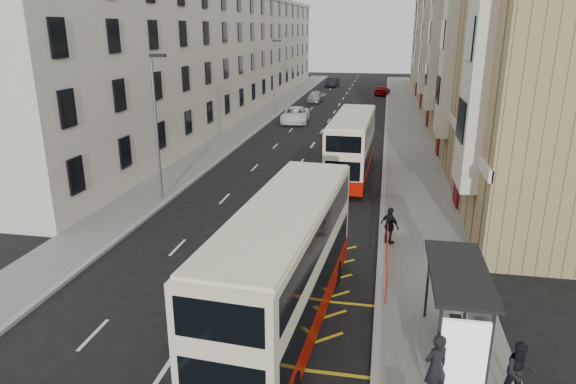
% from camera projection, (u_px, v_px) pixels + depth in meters
% --- Properties ---
extents(ground, '(200.00, 200.00, 0.00)m').
position_uv_depth(ground, '(193.00, 327.00, 16.95)').
color(ground, black).
rests_on(ground, ground).
extents(pavement_right, '(4.00, 120.00, 0.15)m').
position_uv_depth(pavement_right, '(409.00, 143.00, 43.55)').
color(pavement_right, slate).
rests_on(pavement_right, ground).
extents(pavement_left, '(3.00, 120.00, 0.15)m').
position_uv_depth(pavement_left, '(234.00, 136.00, 46.31)').
color(pavement_left, slate).
rests_on(pavement_left, ground).
extents(kerb_right, '(0.25, 120.00, 0.15)m').
position_uv_depth(kerb_right, '(385.00, 142.00, 43.91)').
color(kerb_right, '#989793').
rests_on(kerb_right, ground).
extents(kerb_left, '(0.25, 120.00, 0.15)m').
position_uv_depth(kerb_left, '(250.00, 137.00, 46.05)').
color(kerb_left, '#989793').
rests_on(kerb_left, ground).
extents(road_markings, '(10.00, 110.00, 0.01)m').
position_uv_depth(road_markings, '(334.00, 113.00, 59.02)').
color(road_markings, silver).
rests_on(road_markings, ground).
extents(terrace_right, '(10.75, 79.00, 15.25)m').
position_uv_depth(terrace_right, '(476.00, 46.00, 54.42)').
color(terrace_right, '#958156').
rests_on(terrace_right, ground).
extents(terrace_left, '(9.18, 79.00, 13.25)m').
position_uv_depth(terrace_left, '(221.00, 53.00, 59.88)').
color(terrace_left, silver).
rests_on(terrace_left, ground).
extents(bus_shelter, '(1.65, 4.25, 2.70)m').
position_uv_depth(bus_shelter, '(464.00, 300.00, 14.45)').
color(bus_shelter, black).
rests_on(bus_shelter, pavement_right).
extents(guard_railing, '(0.06, 6.56, 1.01)m').
position_uv_depth(guard_railing, '(387.00, 248.00, 20.95)').
color(guard_railing, red).
rests_on(guard_railing, pavement_right).
extents(street_lamp_near, '(0.93, 0.18, 8.00)m').
position_uv_depth(street_lamp_near, '(157.00, 120.00, 27.88)').
color(street_lamp_near, slate).
rests_on(street_lamp_near, pavement_left).
extents(street_lamp_far, '(0.93, 0.18, 8.00)m').
position_uv_depth(street_lamp_far, '(274.00, 73.00, 55.93)').
color(street_lamp_far, slate).
rests_on(street_lamp_far, pavement_left).
extents(double_decker_front, '(3.23, 10.96, 4.31)m').
position_uv_depth(double_decker_front, '(285.00, 267.00, 16.28)').
color(double_decker_front, beige).
rests_on(double_decker_front, ground).
extents(double_decker_rear, '(2.63, 10.31, 4.09)m').
position_uv_depth(double_decker_rear, '(352.00, 146.00, 33.38)').
color(double_decker_rear, beige).
rests_on(double_decker_rear, ground).
extents(pedestrian_near, '(0.83, 0.76, 1.91)m').
position_uv_depth(pedestrian_near, '(436.00, 367.00, 13.22)').
color(pedestrian_near, black).
rests_on(pedestrian_near, pavement_right).
extents(pedestrian_mid, '(0.90, 0.76, 1.67)m').
position_uv_depth(pedestrian_mid, '(519.00, 372.00, 13.24)').
color(pedestrian_mid, black).
rests_on(pedestrian_mid, pavement_right).
extents(pedestrian_far, '(1.02, 0.97, 1.70)m').
position_uv_depth(pedestrian_far, '(390.00, 226.00, 22.92)').
color(pedestrian_far, black).
rests_on(pedestrian_far, pavement_right).
extents(white_van, '(2.97, 5.81, 1.57)m').
position_uv_depth(white_van, '(295.00, 115.00, 53.06)').
color(white_van, white).
rests_on(white_van, ground).
extents(car_silver, '(1.96, 4.43, 1.48)m').
position_uv_depth(car_silver, '(315.00, 96.00, 67.48)').
color(car_silver, '#9B9DA2').
rests_on(car_silver, ground).
extents(car_dark, '(1.98, 4.74, 1.52)m').
position_uv_depth(car_dark, '(332.00, 82.00, 85.03)').
color(car_dark, black).
rests_on(car_dark, ground).
extents(car_red, '(2.46, 4.65, 1.28)m').
position_uv_depth(car_red, '(382.00, 90.00, 74.69)').
color(car_red, '#9B0003').
rests_on(car_red, ground).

